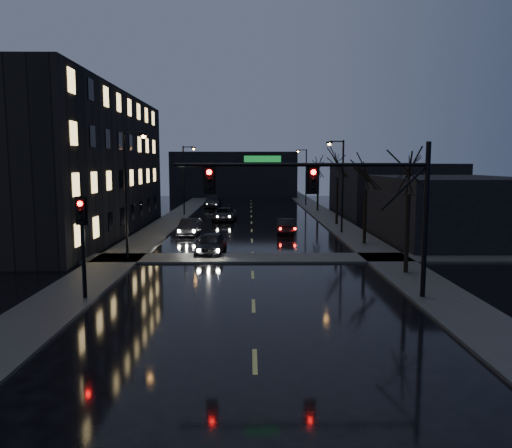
{
  "coord_description": "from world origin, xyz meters",
  "views": [
    {
      "loc": [
        -0.14,
        -12.73,
        6.07
      ],
      "look_at": [
        0.14,
        10.73,
        3.2
      ],
      "focal_mm": 35.0,
      "sensor_mm": 36.0,
      "label": 1
    }
  ],
  "objects_px": {
    "oncoming_car_a": "(211,243)",
    "lead_car": "(286,226)",
    "oncoming_car_b": "(190,227)",
    "oncoming_car_d": "(213,202)",
    "oncoming_car_c": "(225,214)"
  },
  "relations": [
    {
      "from": "oncoming_car_a",
      "to": "oncoming_car_d",
      "type": "distance_m",
      "value": 35.83
    },
    {
      "from": "oncoming_car_a",
      "to": "lead_car",
      "type": "relative_size",
      "value": 1.06
    },
    {
      "from": "oncoming_car_b",
      "to": "oncoming_car_c",
      "type": "bearing_deg",
      "value": 81.18
    },
    {
      "from": "oncoming_car_a",
      "to": "lead_car",
      "type": "bearing_deg",
      "value": 65.34
    },
    {
      "from": "oncoming_car_b",
      "to": "lead_car",
      "type": "xyz_separation_m",
      "value": [
        8.21,
        0.93,
        -0.02
      ]
    },
    {
      "from": "oncoming_car_a",
      "to": "oncoming_car_b",
      "type": "xyz_separation_m",
      "value": [
        -2.51,
        8.99,
        -0.04
      ]
    },
    {
      "from": "oncoming_car_b",
      "to": "lead_car",
      "type": "height_order",
      "value": "oncoming_car_b"
    },
    {
      "from": "oncoming_car_c",
      "to": "lead_car",
      "type": "bearing_deg",
      "value": -55.64
    },
    {
      "from": "oncoming_car_a",
      "to": "oncoming_car_b",
      "type": "bearing_deg",
      "value": 110.85
    },
    {
      "from": "oncoming_car_d",
      "to": "lead_car",
      "type": "relative_size",
      "value": 1.32
    },
    {
      "from": "lead_car",
      "to": "oncoming_car_a",
      "type": "bearing_deg",
      "value": 64.7
    },
    {
      "from": "oncoming_car_d",
      "to": "oncoming_car_a",
      "type": "bearing_deg",
      "value": -85.91
    },
    {
      "from": "oncoming_car_b",
      "to": "oncoming_car_d",
      "type": "xyz_separation_m",
      "value": [
        -0.02,
        26.75,
        0.08
      ]
    },
    {
      "from": "oncoming_car_c",
      "to": "oncoming_car_d",
      "type": "distance_m",
      "value": 16.46
    },
    {
      "from": "oncoming_car_d",
      "to": "lead_car",
      "type": "distance_m",
      "value": 27.1
    }
  ]
}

